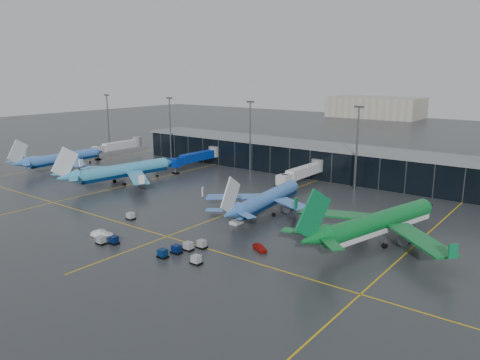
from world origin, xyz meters
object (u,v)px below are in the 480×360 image
Objects in this scene: service_van_white at (102,234)px; airliner_aer_lingus at (381,210)px; airliner_klm_west at (64,152)px; service_van_red at (260,247)px; baggage_carts at (157,243)px; mobile_airstair at (237,221)px; airliner_klm_near at (268,190)px; airliner_arkefly at (124,163)px.

airliner_aer_lingus is at bearing -78.19° from service_van_white.
airliner_klm_west is at bearing 39.81° from service_van_white.
service_van_red is (-17.06, -19.72, -6.29)m from airliner_aer_lingus.
mobile_airstair is (3.82, 21.85, 0.01)m from baggage_carts.
mobile_airstair is (-31.41, -8.88, -6.22)m from airliner_aer_lingus.
airliner_klm_near reaches higher than mobile_airstair.
mobile_airstair is at bearing -101.06° from airliner_klm_near.
mobile_airstair is at bearing 80.37° from service_van_red.
baggage_carts is 7.10× the size of service_van_white.
airliner_klm_near reaches higher than service_van_red.
baggage_carts is 14.35m from service_van_white.
airliner_klm_near is 11.55× the size of mobile_airstair.
airliner_arkefly reaches higher than service_van_white.
airliner_arkefly is 55.57m from airliner_klm_near.
mobile_airstair is at bearing -11.40° from airliner_klm_west.
airliner_klm_west is 84.10m from service_van_white.
service_van_red is (106.74, -23.97, -5.40)m from airliner_klm_west.
mobile_airstair is at bearing -149.67° from airliner_aer_lingus.
airliner_klm_west is at bearing -167.42° from airliner_aer_lingus.
mobile_airstair is at bearing -4.10° from airliner_arkefly.
airliner_klm_west reaches higher than mobile_airstair.
airliner_klm_near is 26.85m from service_van_red.
service_van_white is at bearing -130.68° from airliner_aer_lingus.
airliner_aer_lingus is at bearing -11.95° from airliner_klm_near.
airliner_klm_near reaches higher than airliner_klm_west.
airliner_klm_near reaches higher than service_van_white.
airliner_klm_near is at bearing -4.14° from airliner_klm_west.
baggage_carts is 21.24m from service_van_red.
airliner_aer_lingus is 1.35× the size of baggage_carts.
airliner_aer_lingus is (86.03, -2.11, 0.31)m from airliner_arkefly.
airliner_arkefly reaches higher than baggage_carts.
service_van_white is at bearing -30.53° from airliner_klm_west.
airliner_klm_west is 11.52× the size of mobile_airstair.
airliner_aer_lingus is (123.80, -4.25, 0.90)m from airliner_klm_west.
mobile_airstair is at bearing -58.07° from service_van_white.
service_van_red is at bearing -65.86° from airliner_klm_near.
service_van_white is at bearing 141.65° from service_van_red.
airliner_arkefly reaches higher than service_van_red.
airliner_aer_lingus is 26.82m from service_van_red.
service_van_white is (-17.75, -25.26, 0.01)m from mobile_airstair.
baggage_carts is at bearing -102.80° from mobile_airstair.
airliner_aer_lingus reaches higher than service_van_red.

